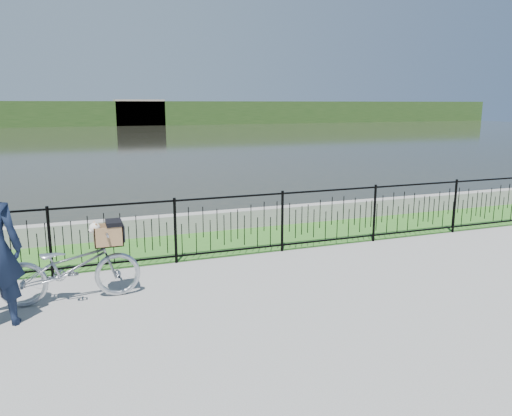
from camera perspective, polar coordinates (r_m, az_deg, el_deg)
name	(u,v)px	position (r m, az deg, el deg)	size (l,w,h in m)	color
ground	(263,286)	(7.64, 0.84, -8.95)	(120.00, 120.00, 0.00)	gray
grass_strip	(216,242)	(9.99, -4.60, -3.93)	(60.00, 2.00, 0.01)	#306720
water	(105,140)	(39.83, -16.83, 7.45)	(120.00, 120.00, 0.00)	black
quay_wall	(203,222)	(10.87, -6.07, -1.58)	(60.00, 0.30, 0.40)	gray
fence	(231,226)	(8.92, -2.89, -2.05)	(14.00, 0.06, 1.15)	black
far_treeline	(89,113)	(66.72, -18.55, 10.21)	(120.00, 6.00, 3.00)	#2A461B
far_building_right	(139,113)	(65.73, -13.19, 10.58)	(6.00, 3.00, 3.20)	#9F9280
bicycle_rig	(72,266)	(7.42, -20.30, -6.25)	(1.88, 0.65, 1.12)	#AAAFB7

